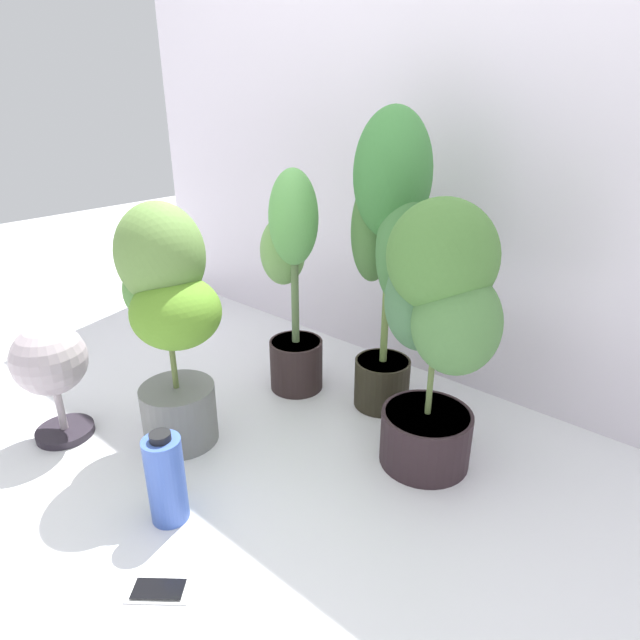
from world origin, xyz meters
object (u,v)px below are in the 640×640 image
at_px(potted_plant_back_right, 437,319).
at_px(cell_phone, 159,590).
at_px(potted_plant_back_left, 292,277).
at_px(potted_plant_back_center, 389,235).
at_px(floor_fan, 50,365).
at_px(nutrient_bottle, 166,479).
at_px(potted_plant_front_left, 168,309).

xyz_separation_m(potted_plant_back_right, cell_phone, (-0.21, -0.80, -0.47)).
distance_m(potted_plant_back_left, cell_phone, 1.06).
xyz_separation_m(potted_plant_back_center, cell_phone, (0.08, -0.98, -0.62)).
distance_m(potted_plant_back_left, floor_fan, 0.82).
height_order(potted_plant_back_center, nutrient_bottle, potted_plant_back_center).
relative_size(potted_plant_back_center, nutrient_bottle, 3.80).
bearing_deg(potted_plant_back_left, floor_fan, -114.52).
height_order(potted_plant_back_right, cell_phone, potted_plant_back_right).
relative_size(floor_fan, nutrient_bottle, 1.48).
bearing_deg(potted_plant_back_right, nutrient_bottle, -120.50).
distance_m(potted_plant_back_right, floor_fan, 1.18).
bearing_deg(nutrient_bottle, potted_plant_front_left, 139.00).
bearing_deg(cell_phone, potted_plant_back_center, -34.79).
bearing_deg(potted_plant_front_left, potted_plant_back_right, 33.43).
bearing_deg(nutrient_bottle, floor_fan, -178.70).
bearing_deg(potted_plant_back_center, cell_phone, -85.16).
xyz_separation_m(potted_plant_back_center, nutrient_bottle, (-0.09, -0.82, -0.50)).
bearing_deg(floor_fan, potted_plant_back_left, -169.19).
bearing_deg(cell_phone, floor_fan, 39.79).
bearing_deg(potted_plant_back_left, potted_plant_back_center, 17.29).
relative_size(potted_plant_back_center, potted_plant_front_left, 1.31).
xyz_separation_m(potted_plant_front_left, floor_fan, (-0.32, -0.24, -0.20)).
bearing_deg(floor_fan, nutrient_bottle, 126.62).
relative_size(potted_plant_back_left, floor_fan, 2.07).
distance_m(potted_plant_front_left, nutrient_bottle, 0.48).
relative_size(potted_plant_back_right, potted_plant_front_left, 1.04).
bearing_deg(nutrient_bottle, potted_plant_back_left, 108.43).
height_order(potted_plant_back_left, potted_plant_back_center, potted_plant_back_center).
distance_m(cell_phone, nutrient_bottle, 0.26).
xyz_separation_m(potted_plant_back_left, potted_plant_back_center, (0.33, 0.10, 0.19)).
height_order(potted_plant_back_left, cell_phone, potted_plant_back_left).
bearing_deg(floor_fan, potted_plant_back_center, 176.76).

